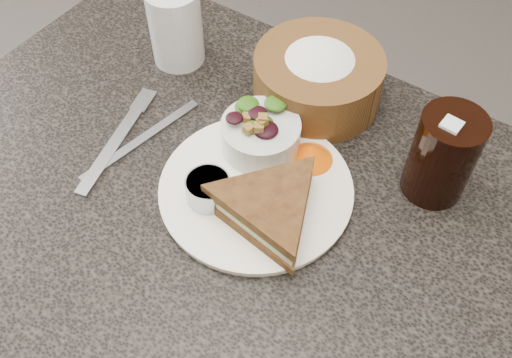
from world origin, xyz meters
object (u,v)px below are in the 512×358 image
object	(u,v)px
dining_table	(239,310)
salad_bowl	(261,131)
dinner_plate	(256,189)
dressing_ramekin	(208,189)
water_glass	(176,26)
sandwich	(270,208)
cola_glass	(444,153)
bread_basket	(318,72)

from	to	relation	value
dining_table	salad_bowl	bearing A→B (deg)	98.73
dinner_plate	dining_table	bearing A→B (deg)	-130.58
dressing_ramekin	water_glass	distance (m)	0.31
dining_table	dinner_plate	distance (m)	0.38
dining_table	water_glass	world-z (taller)	water_glass
sandwich	salad_bowl	world-z (taller)	salad_bowl
dressing_ramekin	salad_bowl	bearing A→B (deg)	86.06
dinner_plate	dressing_ramekin	xyz separation A→B (m)	(-0.04, -0.05, 0.02)
cola_glass	water_glass	xyz separation A→B (m)	(-0.47, 0.02, -0.01)
salad_bowl	dressing_ramekin	distance (m)	0.12
sandwich	salad_bowl	size ratio (longest dim) A/B	1.60
dinner_plate	bread_basket	bearing A→B (deg)	96.59
dining_table	sandwich	xyz separation A→B (m)	(0.07, -0.01, 0.41)
dinner_plate	water_glass	bearing A→B (deg)	148.33
dinner_plate	cola_glass	distance (m)	0.26
dinner_plate	salad_bowl	size ratio (longest dim) A/B	2.34
dining_table	salad_bowl	xyz separation A→B (m)	(-0.01, 0.09, 0.42)
water_glass	sandwich	bearing A→B (deg)	-32.51
cola_glass	dining_table	bearing A→B (deg)	-142.29
dinner_plate	sandwich	xyz separation A→B (m)	(0.04, -0.03, 0.03)
dinner_plate	cola_glass	world-z (taller)	cola_glass
salad_bowl	water_glass	distance (m)	0.25
bread_basket	water_glass	world-z (taller)	water_glass
dining_table	salad_bowl	size ratio (longest dim) A/B	8.71
bread_basket	cola_glass	distance (m)	0.23
dinner_plate	sandwich	size ratio (longest dim) A/B	1.46
dining_table	sandwich	world-z (taller)	sandwich
dining_table	cola_glass	size ratio (longest dim) A/B	6.81
dressing_ramekin	dinner_plate	bearing A→B (deg)	49.24
bread_basket	dressing_ramekin	bearing A→B (deg)	-94.33
dining_table	dinner_plate	world-z (taller)	dinner_plate
bread_basket	water_glass	bearing A→B (deg)	-169.90
dining_table	cola_glass	distance (m)	0.53
dining_table	salad_bowl	world-z (taller)	salad_bowl
dinner_plate	water_glass	size ratio (longest dim) A/B	2.04
water_glass	dining_table	bearing A→B (deg)	-37.76
dinner_plate	dressing_ramekin	size ratio (longest dim) A/B	4.35
dining_table	bread_basket	distance (m)	0.49
salad_bowl	dining_table	bearing A→B (deg)	-81.27
bread_basket	cola_glass	world-z (taller)	cola_glass
cola_glass	water_glass	bearing A→B (deg)	177.75
salad_bowl	bread_basket	world-z (taller)	bread_basket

